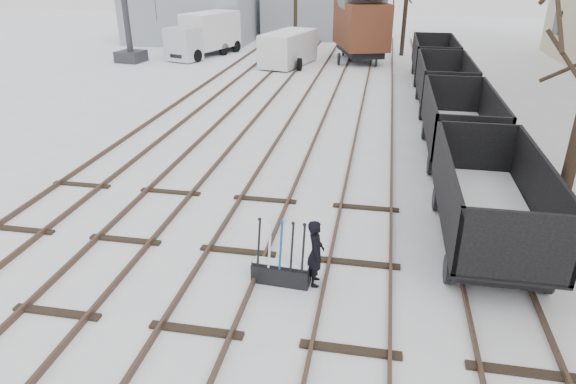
# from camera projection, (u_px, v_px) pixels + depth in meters

# --- Properties ---
(ground) EXTENTS (120.00, 120.00, 0.00)m
(ground) POSITION_uv_depth(u_px,v_px,m) (196.00, 331.00, 10.02)
(ground) COLOR white
(ground) RESTS_ON ground
(tracks) EXTENTS (13.90, 52.00, 0.16)m
(tracks) POSITION_uv_depth(u_px,v_px,m) (305.00, 123.00, 22.19)
(tracks) COLOR black
(tracks) RESTS_ON ground
(shed_left) EXTENTS (10.00, 8.00, 4.10)m
(shed_left) POSITION_uv_depth(u_px,v_px,m) (194.00, 16.00, 43.45)
(shed_left) COLOR gray
(shed_left) RESTS_ON ground
(shed_right) EXTENTS (7.00, 6.00, 4.50)m
(shed_right) POSITION_uv_depth(u_px,v_px,m) (306.00, 11.00, 45.44)
(shed_right) COLOR gray
(shed_right) RESTS_ON ground
(ground_frame) EXTENTS (1.33, 0.51, 1.49)m
(ground_frame) POSITION_uv_depth(u_px,v_px,m) (281.00, 271.00, 11.42)
(ground_frame) COLOR black
(ground_frame) RESTS_ON ground
(worker) EXTENTS (0.45, 0.62, 1.57)m
(worker) POSITION_uv_depth(u_px,v_px,m) (316.00, 253.00, 11.18)
(worker) COLOR black
(worker) RESTS_ON ground
(freight_wagon_a) EXTENTS (2.30, 5.76, 2.35)m
(freight_wagon_a) POSITION_uv_depth(u_px,v_px,m) (488.00, 213.00, 12.65)
(freight_wagon_a) COLOR black
(freight_wagon_a) RESTS_ON ground
(freight_wagon_b) EXTENTS (2.30, 5.76, 2.35)m
(freight_wagon_b) POSITION_uv_depth(u_px,v_px,m) (458.00, 133.00, 18.36)
(freight_wagon_b) COLOR black
(freight_wagon_b) RESTS_ON ground
(freight_wagon_c) EXTENTS (2.30, 5.76, 2.35)m
(freight_wagon_c) POSITION_uv_depth(u_px,v_px,m) (443.00, 91.00, 24.07)
(freight_wagon_c) COLOR black
(freight_wagon_c) RESTS_ON ground
(freight_wagon_d) EXTENTS (2.30, 5.76, 2.35)m
(freight_wagon_d) POSITION_uv_depth(u_px,v_px,m) (433.00, 65.00, 29.78)
(freight_wagon_d) COLOR black
(freight_wagon_d) RESTS_ON ground
(box_van_wagon) EXTENTS (4.52, 6.27, 4.31)m
(box_van_wagon) POSITION_uv_depth(u_px,v_px,m) (361.00, 23.00, 34.78)
(box_van_wagon) COLOR black
(box_van_wagon) RESTS_ON ground
(lorry) EXTENTS (3.52, 6.87, 2.98)m
(lorry) POSITION_uv_depth(u_px,v_px,m) (205.00, 34.00, 36.80)
(lorry) COLOR black
(lorry) RESTS_ON ground
(panel_van) EXTENTS (3.28, 5.30, 2.17)m
(panel_van) POSITION_uv_depth(u_px,v_px,m) (288.00, 48.00, 33.83)
(panel_van) COLOR silver
(panel_van) RESTS_ON ground
(crane) EXTENTS (1.90, 4.95, 8.35)m
(crane) POSITION_uv_depth(u_px,v_px,m) (129.00, 28.00, 34.68)
(crane) COLOR #2C2C31
(crane) RESTS_ON ground
(tree_far_left) EXTENTS (0.30, 0.30, 7.17)m
(tree_far_left) POSITION_uv_depth(u_px,v_px,m) (296.00, 0.00, 39.25)
(tree_far_left) COLOR black
(tree_far_left) RESTS_ON ground
(tree_far_right) EXTENTS (0.30, 0.30, 6.28)m
(tree_far_right) POSITION_uv_depth(u_px,v_px,m) (405.00, 10.00, 36.41)
(tree_far_right) COLOR black
(tree_far_right) RESTS_ON ground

